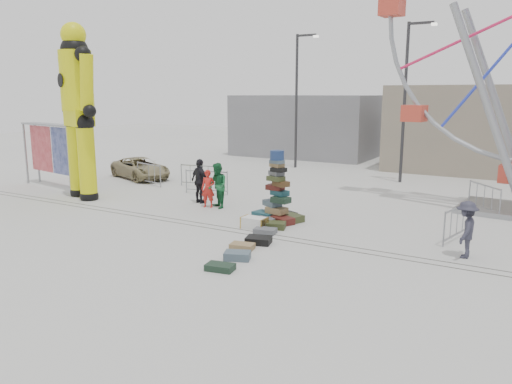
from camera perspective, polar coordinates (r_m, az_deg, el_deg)
The scene contains 27 objects.
ground at distance 16.57m, azimuth -5.55°, elevation -4.78°, with size 90.00×90.00×0.00m, color #9E9E99.
track_line_near at distance 17.04m, azimuth -4.37°, elevation -4.30°, with size 40.00×0.04×0.01m, color #47443F.
track_line_far at distance 17.36m, azimuth -3.63°, elevation -3.99°, with size 40.00×0.04×0.01m, color #47443F.
building_right at distance 33.06m, azimuth 26.16°, elevation 6.53°, with size 12.00×8.00×5.00m, color gray.
building_left at distance 38.21m, azimuth 6.42°, elevation 7.63°, with size 10.00×8.00×4.40m, color gray.
lamp_post_right at distance 26.66m, azimuth 16.85°, elevation 10.60°, with size 1.41×0.25×8.00m.
lamp_post_left at distance 30.89m, azimuth 4.80°, elevation 11.06°, with size 1.41×0.25×8.00m.
suitcase_tower at distance 18.07m, azimuth 2.47°, elevation -1.04°, with size 1.97×1.63×2.56m.
crash_test_dummy at distance 22.96m, azimuth -19.67°, elevation 9.35°, with size 3.03×1.52×7.70m.
banner_scaffold at distance 26.24m, azimuth -22.39°, elevation 5.54°, with size 4.36×1.41×3.11m.
steamer_trunk at distance 17.07m, azimuth -0.20°, elevation -3.56°, with size 0.85×0.49×0.40m, color silver.
row_case_0 at distance 17.11m, azimuth 2.23°, elevation -3.83°, with size 0.68×0.51×0.23m, color #394120.
row_case_1 at distance 16.53m, azimuth 1.05°, elevation -4.46°, with size 0.72×0.47×0.17m, color slate.
row_case_2 at distance 15.43m, azimuth 0.30°, elevation -5.53°, with size 0.76×0.58×0.22m, color black.
row_case_3 at distance 14.89m, azimuth -1.59°, elevation -6.23°, with size 0.69×0.45×0.18m, color #95774B.
row_case_4 at distance 14.01m, azimuth -2.15°, elevation -7.27°, with size 0.72×0.48×0.23m, color #4B5F6C.
row_case_5 at distance 13.22m, azimuth -4.12°, elevation -8.56°, with size 0.74×0.46×0.17m, color #1B3022.
barricade_dummy_a at distance 25.70m, azimuth -12.15°, elevation 2.01°, with size 2.00×0.10×1.10m, color gray, non-canonical shape.
barricade_dummy_b at distance 24.78m, azimuth -6.50°, elevation 1.86°, with size 2.00×0.10×1.10m, color gray, non-canonical shape.
barricade_dummy_c at distance 22.95m, azimuth -5.67°, elevation 1.12°, with size 2.00×0.10×1.10m, color gray, non-canonical shape.
barricade_wheel_front at distance 16.92m, azimuth 21.99°, elevation -3.31°, with size 2.00×0.10×1.10m, color gray, non-canonical shape.
barricade_wheel_back at distance 21.31m, azimuth 24.61°, elevation -0.64°, with size 2.00×0.10×1.10m, color gray, non-canonical shape.
pedestrian_red at distance 20.21m, azimuth -5.49°, elevation 0.38°, with size 0.56×0.37×1.54m, color red.
pedestrian_green at distance 20.03m, azimuth -4.43°, elevation 0.72°, with size 0.89×0.69×1.83m, color #165B2E.
pedestrian_black at distance 21.02m, azimuth -6.41°, elevation 1.24°, with size 1.10×0.46×1.87m, color black.
pedestrian_grey at distance 15.16m, azimuth 22.87°, elevation -3.97°, with size 1.05×0.60×1.63m, color #282836.
parked_suv at distance 27.78m, azimuth -13.07°, elevation 2.68°, with size 1.87×4.05×1.13m, color #90845D.
Camera 1 is at (9.32, -12.92, 4.56)m, focal length 35.00 mm.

